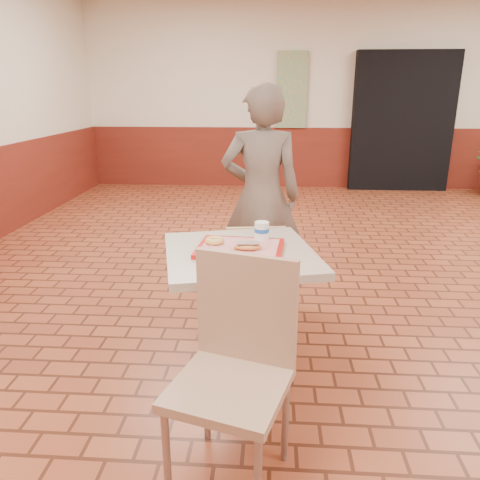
# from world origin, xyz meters

# --- Properties ---
(room_shell) EXTENTS (8.01, 10.01, 3.01)m
(room_shell) POSITION_xyz_m (0.00, 0.00, 1.50)
(room_shell) COLOR brown
(room_shell) RESTS_ON ground
(wainscot_band) EXTENTS (8.00, 10.00, 1.00)m
(wainscot_band) POSITION_xyz_m (0.00, 0.00, 0.50)
(wainscot_band) COLOR maroon
(wainscot_band) RESTS_ON ground
(corridor_doorway) EXTENTS (1.60, 0.22, 2.20)m
(corridor_doorway) POSITION_xyz_m (1.20, 4.88, 1.10)
(corridor_doorway) COLOR black
(corridor_doorway) RESTS_ON ground
(promo_poster) EXTENTS (0.50, 0.03, 1.20)m
(promo_poster) POSITION_xyz_m (-0.60, 4.94, 1.60)
(promo_poster) COLOR gray
(promo_poster) RESTS_ON wainscot_band
(main_table) EXTENTS (0.77, 0.77, 0.81)m
(main_table) POSITION_xyz_m (-1.05, -0.77, 0.55)
(main_table) COLOR #B9AC95
(main_table) RESTS_ON ground
(chair_main_front) EXTENTS (0.56, 0.56, 0.97)m
(chair_main_front) POSITION_xyz_m (-1.02, -1.39, 0.54)
(chair_main_front) COLOR tan
(chair_main_front) RESTS_ON ground
(chair_main_back) EXTENTS (0.42, 0.42, 0.81)m
(chair_main_back) POSITION_xyz_m (-1.00, -0.21, 0.45)
(chair_main_back) COLOR #DDBF84
(chair_main_back) RESTS_ON ground
(customer) EXTENTS (0.64, 0.44, 1.67)m
(customer) POSITION_xyz_m (-0.97, 0.41, 0.83)
(customer) COLOR #6B5E53
(customer) RESTS_ON ground
(serving_tray) EXTENTS (0.44, 0.35, 0.03)m
(serving_tray) POSITION_xyz_m (-1.05, -0.77, 0.82)
(serving_tray) COLOR red
(serving_tray) RESTS_ON main_table
(ring_donut) EXTENTS (0.13, 0.13, 0.03)m
(ring_donut) POSITION_xyz_m (-1.19, -0.74, 0.85)
(ring_donut) COLOR #E9B655
(ring_donut) RESTS_ON serving_tray
(long_john_donut) EXTENTS (0.14, 0.07, 0.04)m
(long_john_donut) POSITION_xyz_m (-1.01, -0.83, 0.86)
(long_john_donut) COLOR #E38E42
(long_john_donut) RESTS_ON serving_tray
(paper_cup) EXTENTS (0.08, 0.08, 0.10)m
(paper_cup) POSITION_xyz_m (-0.94, -0.65, 0.89)
(paper_cup) COLOR white
(paper_cup) RESTS_ON serving_tray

